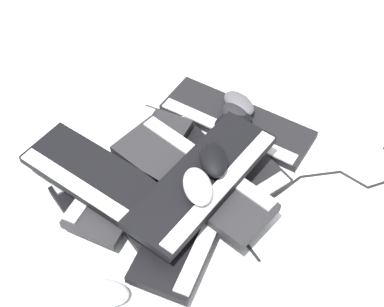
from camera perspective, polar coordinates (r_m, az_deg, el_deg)
ground_plane at (r=1.44m, az=-0.06°, el=-1.99°), size 3.20×3.20×0.00m
keyboard_0 at (r=1.55m, az=4.75°, el=3.39°), size 0.18×0.45×0.03m
keyboard_1 at (r=1.44m, az=-6.09°, el=-1.63°), size 0.46×0.33×0.03m
keyboard_2 at (r=1.36m, az=1.85°, el=-5.41°), size 0.46×0.33×0.03m
keyboard_3 at (r=1.31m, az=0.21°, el=-6.50°), size 0.45×0.20×0.03m
keyboard_4 at (r=1.40m, az=-6.56°, el=-1.73°), size 0.45×0.18×0.03m
keyboard_5 at (r=1.34m, az=0.08°, el=-2.46°), size 0.25×0.46×0.03m
keyboard_6 at (r=1.30m, az=1.22°, el=-2.84°), size 0.46×0.22×0.03m
keyboard_7 at (r=1.35m, az=-9.58°, el=-2.95°), size 0.21×0.46×0.03m
mouse_0 at (r=1.24m, az=0.60°, el=-3.52°), size 0.13×0.12×0.04m
mouse_1 at (r=1.55m, az=5.02°, el=5.34°), size 0.11×0.13×0.04m
mouse_2 at (r=1.25m, az=-9.27°, el=-14.44°), size 0.10×0.13×0.04m
mouse_3 at (r=1.52m, az=4.70°, el=4.05°), size 0.12×0.13×0.04m
mouse_4 at (r=1.50m, az=4.44°, el=3.39°), size 0.12×0.12×0.04m
mouse_5 at (r=1.29m, az=2.30°, el=-0.63°), size 0.13×0.12×0.04m
cable_0 at (r=1.44m, az=13.28°, el=-3.87°), size 0.50×0.31×0.01m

